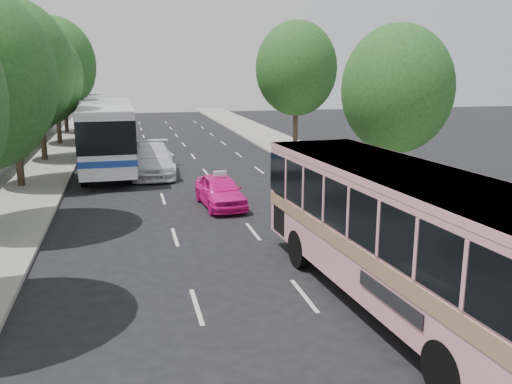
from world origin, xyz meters
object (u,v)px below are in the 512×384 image
object	(u,v)px
white_pickup	(152,160)
tour_coach_rear	(89,114)
pink_bus	(398,223)
tour_coach_front	(107,130)
pink_taxi	(220,191)

from	to	relation	value
white_pickup	tour_coach_rear	xyz separation A→B (m)	(-4.25, 16.89, 1.26)
pink_bus	tour_coach_front	bearing A→B (deg)	105.32
pink_bus	pink_taxi	bearing A→B (deg)	99.01
pink_bus	tour_coach_rear	xyz separation A→B (m)	(-9.32, 35.95, -0.09)
pink_taxi	tour_coach_rear	bearing A→B (deg)	100.86
pink_taxi	tour_coach_front	bearing A→B (deg)	111.20
white_pickup	tour_coach_front	size ratio (longest dim) A/B	0.46
tour_coach_front	tour_coach_rear	distance (m)	14.57
white_pickup	tour_coach_rear	bearing A→B (deg)	106.14
white_pickup	tour_coach_rear	world-z (taller)	tour_coach_rear
white_pickup	pink_bus	bearing A→B (deg)	-73.07
pink_taxi	white_pickup	distance (m)	8.32
pink_bus	white_pickup	world-z (taller)	pink_bus
tour_coach_rear	tour_coach_front	bearing A→B (deg)	-87.63
pink_taxi	tour_coach_front	size ratio (longest dim) A/B	0.31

